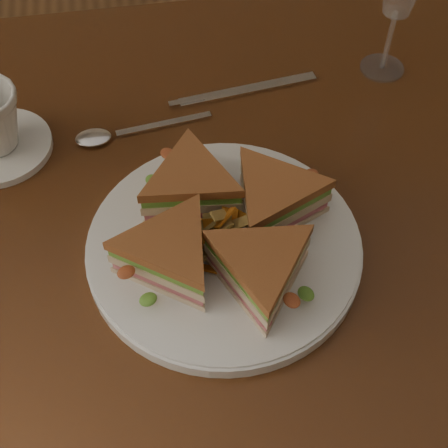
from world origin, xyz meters
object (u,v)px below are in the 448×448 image
object	(u,v)px
plate	(224,246)
sandwich_wedges	(224,227)
table	(198,235)
knife	(238,92)
spoon	(111,135)

from	to	relation	value
plate	sandwich_wedges	distance (m)	0.04
table	plate	world-z (taller)	plate
table	knife	distance (m)	0.21
sandwich_wedges	spoon	size ratio (longest dim) A/B	1.62
plate	sandwich_wedges	xyz separation A→B (m)	(0.00, 0.00, 0.04)
sandwich_wedges	knife	distance (m)	0.27
table	knife	xyz separation A→B (m)	(0.08, 0.16, 0.10)
spoon	plate	bearing A→B (deg)	-67.95
table	sandwich_wedges	bearing A→B (deg)	-79.11
table	spoon	world-z (taller)	spoon
table	spoon	distance (m)	0.18
knife	sandwich_wedges	bearing A→B (deg)	-111.32
spoon	knife	world-z (taller)	spoon
sandwich_wedges	spoon	bearing A→B (deg)	119.60
knife	spoon	bearing A→B (deg)	-169.79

